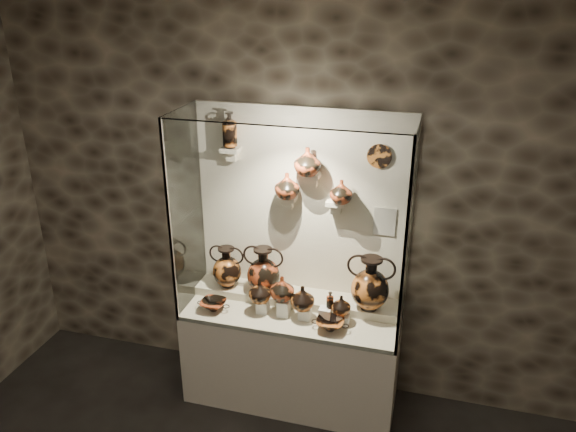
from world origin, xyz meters
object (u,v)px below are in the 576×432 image
(jug_b, at_px, (282,288))
(kylix_left, at_px, (213,304))
(jug_a, at_px, (260,291))
(amphora_right, at_px, (370,283))
(ovoid_vase_b, at_px, (308,161))
(kylix_right, at_px, (330,323))
(amphora_left, at_px, (227,267))
(lekythos_small, at_px, (330,299))
(jug_e, at_px, (341,305))
(lekythos_tall, at_px, (230,128))
(ovoid_vase_c, at_px, (341,192))
(amphora_mid, at_px, (263,270))
(jug_c, at_px, (303,298))
(ovoid_vase_a, at_px, (287,186))

(jug_b, height_order, kylix_left, jug_b)
(jug_a, height_order, kylix_left, jug_a)
(amphora_right, distance_m, ovoid_vase_b, 1.05)
(kylix_left, distance_m, kylix_right, 0.95)
(kylix_left, xyz_separation_m, ovoid_vase_b, (0.67, 0.32, 1.14))
(amphora_left, height_order, kylix_left, amphora_left)
(amphora_right, bearing_deg, ovoid_vase_b, 165.80)
(lekythos_small, xyz_separation_m, kylix_left, (-0.92, -0.09, -0.14))
(lekythos_small, bearing_deg, amphora_left, 151.08)
(jug_e, xyz_separation_m, lekythos_tall, (-0.94, 0.26, 1.23))
(jug_b, bearing_deg, ovoid_vase_c, 38.89)
(lekythos_tall, bearing_deg, jug_b, -18.38)
(jug_a, xyz_separation_m, kylix_left, (-0.37, -0.06, -0.14))
(amphora_mid, bearing_deg, kylix_left, -152.48)
(jug_c, distance_m, kylix_right, 0.28)
(ovoid_vase_b, bearing_deg, jug_a, -131.46)
(kylix_left, xyz_separation_m, ovoid_vase_c, (0.93, 0.33, 0.93))
(ovoid_vase_b, distance_m, ovoid_vase_c, 0.34)
(jug_a, bearing_deg, jug_c, 3.50)
(amphora_mid, distance_m, amphora_right, 0.86)
(ovoid_vase_b, bearing_deg, amphora_mid, -161.37)
(lekythos_tall, bearing_deg, kylix_right, -12.68)
(lekythos_small, distance_m, ovoid_vase_a, 0.92)
(jug_b, relative_size, kylix_right, 0.73)
(lekythos_tall, xyz_separation_m, ovoid_vase_c, (0.87, -0.02, -0.41))
(amphora_right, distance_m, ovoid_vase_a, 0.98)
(jug_a, xyz_separation_m, lekythos_small, (0.55, 0.03, 0.00))
(kylix_right, bearing_deg, jug_e, 51.72)
(kylix_right, height_order, ovoid_vase_b, ovoid_vase_b)
(kylix_left, distance_m, lekythos_tall, 1.39)
(jug_a, xyz_separation_m, ovoid_vase_b, (0.31, 0.25, 1.00))
(lekythos_tall, bearing_deg, amphora_right, 4.64)
(jug_e, xyz_separation_m, kylix_right, (-0.06, -0.11, -0.10))
(amphora_mid, distance_m, kylix_right, 0.70)
(amphora_right, distance_m, kylix_right, 0.43)
(kylix_right, distance_m, ovoid_vase_a, 1.08)
(amphora_mid, distance_m, ovoid_vase_a, 0.74)
(jug_c, bearing_deg, amphora_left, 175.28)
(lekythos_tall, height_order, ovoid_vase_a, lekythos_tall)
(jug_c, height_order, jug_e, jug_c)
(jug_b, distance_m, jug_c, 0.18)
(jug_e, bearing_deg, lekythos_small, -158.33)
(lekythos_small, bearing_deg, ovoid_vase_b, 119.97)
(ovoid_vase_a, distance_m, ovoid_vase_c, 0.41)
(kylix_right, bearing_deg, amphora_left, 151.00)
(amphora_left, xyz_separation_m, amphora_right, (1.18, -0.03, 0.04))
(kylix_right, relative_size, lekythos_tall, 0.89)
(kylix_left, bearing_deg, ovoid_vase_c, 9.73)
(jug_e, relative_size, ovoid_vase_b, 0.73)
(amphora_left, bearing_deg, ovoid_vase_a, -11.94)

